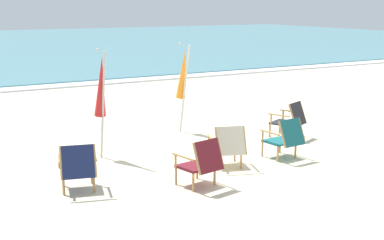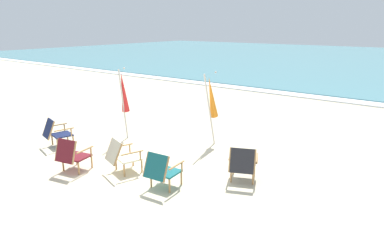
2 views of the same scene
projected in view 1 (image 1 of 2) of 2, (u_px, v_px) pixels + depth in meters
The scene contains 9 objects.
ground_plane at pixel (205, 154), 10.60m from camera, with size 80.00×80.00×0.00m, color beige.
surf_band at pixel (60, 85), 19.27m from camera, with size 80.00×1.10×0.06m, color white.
beach_chair_front_right at pixel (290, 119), 11.83m from camera, with size 0.80×0.86×0.81m.
beach_chair_back_right at pixel (228, 145), 9.63m from camera, with size 0.77×0.86×0.80m.
beach_chair_front_left at pixel (285, 137), 10.19m from camera, with size 0.64×0.75×0.81m.
beach_chair_back_left at pixel (201, 162), 8.63m from camera, with size 0.70×0.77×0.82m.
beach_chair_far_center at pixel (78, 167), 8.38m from camera, with size 0.73×0.83×0.81m.
umbrella_furled_orange at pixel (183, 75), 12.06m from camera, with size 0.25×0.60×2.07m.
umbrella_furled_red at pixel (101, 88), 10.04m from camera, with size 0.29×0.40×2.11m.
Camera 1 is at (-5.24, -8.76, 2.94)m, focal length 50.00 mm.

